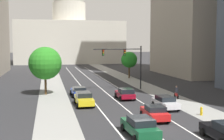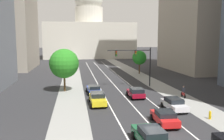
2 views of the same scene
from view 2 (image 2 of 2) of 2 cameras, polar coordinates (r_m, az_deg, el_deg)
name	(u,v)px [view 2 (image 2 of 2)]	position (r m, az deg, el deg)	size (l,w,h in m)	color
ground_plane	(104,73)	(59.66, -1.98, -0.80)	(400.00, 400.00, 0.00)	#2B2B2D
sidewalk_left	(72,77)	(54.27, -9.60, -1.71)	(4.02, 130.00, 0.01)	gray
sidewalk_right	(140,75)	(56.36, 6.64, -1.32)	(4.02, 130.00, 0.01)	gray
lane_stripe_left	(98,85)	(44.63, -3.32, -3.56)	(0.16, 90.00, 0.01)	white
lane_stripe_center	(114,84)	(45.01, 0.41, -3.45)	(0.16, 90.00, 0.01)	white
lane_stripe_right	(129,84)	(45.58, 4.05, -3.33)	(0.16, 90.00, 0.01)	white
capitol_building	(89,34)	(113.48, -5.49, 8.58)	(40.25, 22.93, 34.24)	beige
car_blue	(94,89)	(37.34, -4.43, -4.58)	(2.17, 4.26, 1.41)	#1E389E
car_crimson	(136,93)	(34.83, 5.76, -5.40)	(2.13, 4.04, 1.50)	maroon
car_green	(151,137)	(19.70, 9.30, -15.54)	(2.24, 4.79, 1.56)	#14512D
car_red	(165,117)	(24.63, 12.52, -10.99)	(2.16, 4.19, 1.46)	red
car_yellow	(98,98)	(31.21, -3.49, -6.80)	(2.11, 4.79, 1.57)	yellow
car_white	(174,104)	(29.66, 14.66, -7.86)	(2.09, 4.24, 1.47)	silver
traffic_signal_mast	(137,59)	(42.41, 6.06, 2.72)	(7.86, 0.39, 7.02)	black
fire_hydrant	(210,115)	(27.73, 22.47, -9.93)	(0.26, 0.35, 0.91)	yellow
cyclist	(183,92)	(36.29, 16.77, -5.04)	(0.37, 1.70, 1.72)	black
street_tree_mid_right	(139,58)	(59.03, 6.60, 2.94)	(3.46, 3.46, 5.71)	#51381E
street_tree_mid_left	(64,64)	(39.08, -11.43, 1.53)	(4.76, 4.76, 6.97)	#51381E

